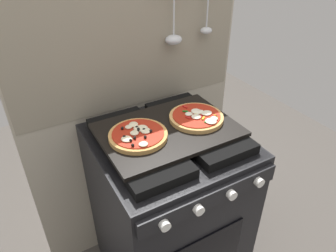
{
  "coord_description": "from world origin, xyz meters",
  "views": [
    {
      "loc": [
        -0.52,
        -0.91,
        1.6
      ],
      "look_at": [
        0.0,
        0.0,
        0.93
      ],
      "focal_mm": 33.39,
      "sensor_mm": 36.0,
      "label": 1
    }
  ],
  "objects_px": {
    "baking_tray": "(168,130)",
    "stove": "(168,209)",
    "pizza_right": "(197,117)",
    "pizza_left": "(138,135)"
  },
  "relations": [
    {
      "from": "pizza_left",
      "to": "baking_tray",
      "type": "bearing_deg",
      "value": 1.59
    },
    {
      "from": "stove",
      "to": "baking_tray",
      "type": "height_order",
      "value": "baking_tray"
    },
    {
      "from": "stove",
      "to": "pizza_left",
      "type": "height_order",
      "value": "pizza_left"
    },
    {
      "from": "baking_tray",
      "to": "pizza_right",
      "type": "xyz_separation_m",
      "value": [
        0.14,
        -0.01,
        0.02
      ]
    },
    {
      "from": "pizza_right",
      "to": "pizza_left",
      "type": "bearing_deg",
      "value": 179.56
    },
    {
      "from": "baking_tray",
      "to": "pizza_right",
      "type": "relative_size",
      "value": 2.39
    },
    {
      "from": "pizza_left",
      "to": "pizza_right",
      "type": "distance_m",
      "value": 0.27
    },
    {
      "from": "pizza_left",
      "to": "pizza_right",
      "type": "relative_size",
      "value": 1.0
    },
    {
      "from": "stove",
      "to": "baking_tray",
      "type": "distance_m",
      "value": 0.46
    },
    {
      "from": "baking_tray",
      "to": "stove",
      "type": "bearing_deg",
      "value": -90.0
    }
  ]
}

